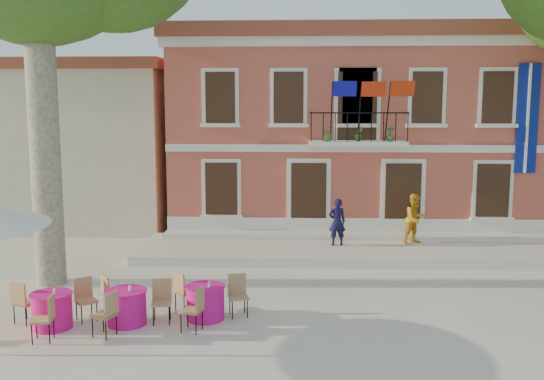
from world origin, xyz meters
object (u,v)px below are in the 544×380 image
(pedestrian_orange, at_px, (415,219))
(cafe_table_0, at_px, (52,309))
(cafe_table_3, at_px, (205,301))
(cafe_table_1, at_px, (127,305))
(pedestrian_navy, at_px, (337,222))

(pedestrian_orange, height_order, cafe_table_0, pedestrian_orange)
(cafe_table_3, bearing_deg, pedestrian_orange, 47.96)
(cafe_table_1, distance_m, cafe_table_3, 1.71)
(cafe_table_0, relative_size, cafe_table_3, 1.02)
(pedestrian_navy, height_order, cafe_table_0, pedestrian_navy)
(cafe_table_0, height_order, cafe_table_3, same)
(pedestrian_orange, distance_m, cafe_table_1, 10.18)
(cafe_table_1, relative_size, cafe_table_3, 1.02)
(pedestrian_navy, distance_m, pedestrian_orange, 2.57)
(pedestrian_navy, bearing_deg, cafe_table_0, 36.17)
(cafe_table_3, bearing_deg, cafe_table_1, -166.60)
(cafe_table_0, bearing_deg, cafe_table_3, 12.08)
(pedestrian_navy, xyz_separation_m, cafe_table_1, (-4.96, -6.47, -0.63))
(pedestrian_orange, distance_m, cafe_table_3, 8.73)
(cafe_table_1, bearing_deg, cafe_table_0, -169.35)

